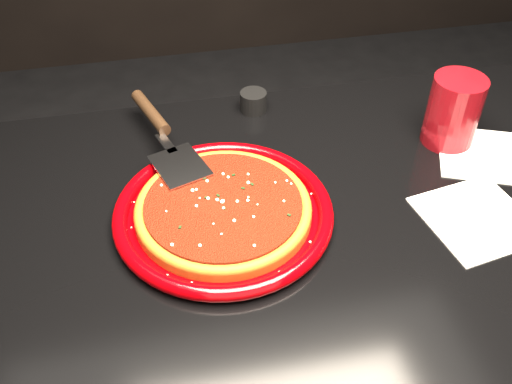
{
  "coord_description": "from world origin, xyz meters",
  "views": [
    {
      "loc": [
        -0.24,
        -0.62,
        1.4
      ],
      "look_at": [
        -0.09,
        0.07,
        0.77
      ],
      "focal_mm": 40.0,
      "sensor_mm": 36.0,
      "label": 1
    }
  ],
  "objects_px": {
    "plate": "(223,212)",
    "pizza_server": "(165,134)",
    "ramekin": "(253,101)",
    "table": "(307,351)",
    "cup": "(453,111)"
  },
  "relations": [
    {
      "from": "plate",
      "to": "cup",
      "type": "height_order",
      "value": "cup"
    },
    {
      "from": "table",
      "to": "cup",
      "type": "bearing_deg",
      "value": 29.23
    },
    {
      "from": "plate",
      "to": "pizza_server",
      "type": "distance_m",
      "value": 0.2
    },
    {
      "from": "pizza_server",
      "to": "cup",
      "type": "xyz_separation_m",
      "value": [
        0.52,
        -0.06,
        0.02
      ]
    },
    {
      "from": "pizza_server",
      "to": "plate",
      "type": "bearing_deg",
      "value": -86.99
    },
    {
      "from": "pizza_server",
      "to": "cup",
      "type": "relative_size",
      "value": 2.55
    },
    {
      "from": "table",
      "to": "cup",
      "type": "xyz_separation_m",
      "value": [
        0.29,
        0.16,
        0.44
      ]
    },
    {
      "from": "ramekin",
      "to": "table",
      "type": "bearing_deg",
      "value": -82.71
    },
    {
      "from": "pizza_server",
      "to": "cup",
      "type": "distance_m",
      "value": 0.53
    },
    {
      "from": "table",
      "to": "pizza_server",
      "type": "distance_m",
      "value": 0.53
    },
    {
      "from": "cup",
      "to": "ramekin",
      "type": "height_order",
      "value": "cup"
    },
    {
      "from": "table",
      "to": "pizza_server",
      "type": "xyz_separation_m",
      "value": [
        -0.23,
        0.23,
        0.42
      ]
    },
    {
      "from": "plate",
      "to": "cup",
      "type": "bearing_deg",
      "value": 15.31
    },
    {
      "from": "pizza_server",
      "to": "ramekin",
      "type": "bearing_deg",
      "value": 12.01
    },
    {
      "from": "pizza_server",
      "to": "ramekin",
      "type": "relative_size",
      "value": 6.33
    }
  ]
}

